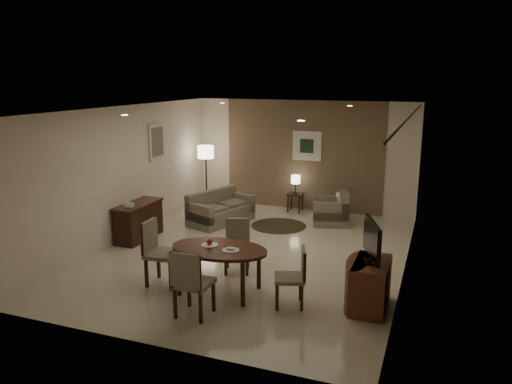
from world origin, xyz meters
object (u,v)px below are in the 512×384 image
at_px(tv_cabinet, 371,285).
at_px(sofa, 221,207).
at_px(dining_table, 219,270).
at_px(side_table, 295,202).
at_px(chair_near, 194,282).
at_px(chair_right, 289,277).
at_px(chair_left, 164,253).
at_px(chair_far, 237,247).
at_px(armchair, 331,208).
at_px(console_desk, 139,221).
at_px(floor_lamp, 206,177).

distance_m(tv_cabinet, sofa, 4.93).
height_order(dining_table, side_table, dining_table).
height_order(dining_table, chair_near, chair_near).
bearing_deg(side_table, chair_right, -74.71).
distance_m(chair_left, side_table, 5.03).
relative_size(chair_far, chair_right, 1.02).
bearing_deg(sofa, chair_far, -131.09).
bearing_deg(chair_far, side_table, 73.48).
relative_size(armchair, side_table, 1.77).
xyz_separation_m(chair_near, armchair, (0.82, 5.05, -0.13)).
distance_m(tv_cabinet, chair_left, 3.24).
bearing_deg(armchair, chair_far, -29.18).
xyz_separation_m(console_desk, sofa, (1.09, 1.65, -0.02)).
bearing_deg(side_table, floor_lamp, -168.18).
relative_size(console_desk, side_table, 2.61).
relative_size(chair_left, armchair, 1.28).
bearing_deg(side_table, sofa, -131.02).
distance_m(dining_table, floor_lamp, 5.10).
height_order(sofa, armchair, armchair).
distance_m(tv_cabinet, armchair, 4.22).
relative_size(chair_near, sofa, 0.64).
bearing_deg(chair_near, armchair, -98.49).
bearing_deg(chair_near, tv_cabinet, -153.68).
height_order(console_desk, side_table, console_desk).
bearing_deg(chair_left, chair_near, -134.17).
relative_size(sofa, armchair, 1.87).
height_order(dining_table, armchair, armchair).
distance_m(chair_right, sofa, 4.40).
distance_m(dining_table, sofa, 3.75).
distance_m(dining_table, chair_right, 1.15).
distance_m(console_desk, chair_left, 2.46).
bearing_deg(chair_near, console_desk, -43.90).
distance_m(console_desk, chair_right, 4.20).
xyz_separation_m(chair_right, armchair, (-0.33, 4.30, -0.07)).
relative_size(chair_near, chair_right, 1.12).
height_order(console_desk, dining_table, console_desk).
distance_m(chair_far, sofa, 2.96).
height_order(chair_right, sofa, chair_right).
bearing_deg(tv_cabinet, armchair, 110.12).
distance_m(armchair, floor_lamp, 3.26).
xyz_separation_m(armchair, floor_lamp, (-3.23, 0.24, 0.43)).
distance_m(chair_far, chair_left, 1.26).
relative_size(tv_cabinet, dining_table, 0.59).
relative_size(chair_far, chair_left, 0.85).
bearing_deg(console_desk, sofa, 56.51).
bearing_deg(sofa, chair_near, -141.05).
height_order(chair_near, sofa, chair_near).
bearing_deg(dining_table, chair_far, 94.11).
bearing_deg(console_desk, dining_table, -33.91).
bearing_deg(chair_right, chair_left, -109.86).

